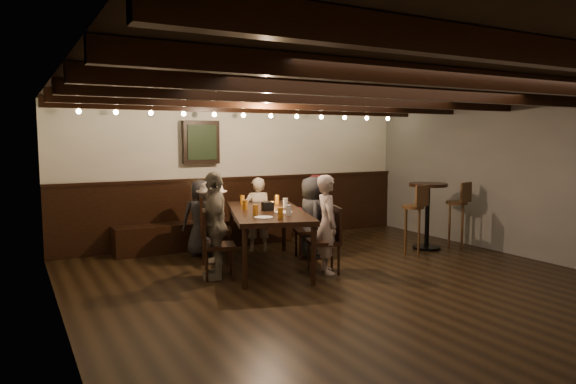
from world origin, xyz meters
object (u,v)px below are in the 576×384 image
chair_right_far (325,253)px  chair_left_far (218,257)px  chair_right_near (310,240)px  high_top_table (428,206)px  person_bench_right (314,213)px  person_left_near (212,222)px  person_left_far (215,225)px  person_right_near (312,217)px  bar_stool_right (456,223)px  bar_stool_left (413,229)px  chair_left_near (214,242)px  person_right_far (327,224)px  person_bench_left (201,218)px  dining_table (267,215)px  person_bench_centre (258,214)px

chair_right_far → chair_left_far: bearing=90.0°
chair_right_near → high_top_table: size_ratio=0.80×
person_bench_right → person_left_near: size_ratio=1.03×
person_left_far → person_right_near: (1.70, 0.39, -0.08)m
chair_right_near → bar_stool_right: (2.52, -0.54, 0.14)m
high_top_table → bar_stool_right: size_ratio=0.99×
bar_stool_left → person_left_near: bearing=149.2°
chair_left_far → chair_left_near: bearing=-179.9°
chair_right_near → person_right_near: size_ratio=0.70×
chair_right_near → high_top_table: (2.02, -0.39, 0.45)m
person_left_far → person_right_near: person_left_far is taller
bar_stool_left → person_right_near: bearing=147.6°
person_bench_right → person_right_far: person_right_far is taller
chair_left_far → person_left_near: bearing=-178.0°
person_bench_left → high_top_table: bearing=177.0°
dining_table → chair_right_far: (0.54, -0.65, -0.47)m
chair_left_far → bar_stool_right: size_ratio=0.81×
person_bench_centre → person_left_near: person_left_near is taller
chair_left_far → bar_stool_left: bearing=104.7°
person_bench_centre → bar_stool_right: 3.31m
person_bench_left → high_top_table: (3.42, -1.32, 0.12)m
person_left_near → bar_stool_right: size_ratio=1.09×
chair_right_near → person_bench_centre: 0.99m
dining_table → person_left_near: size_ratio=1.96×
person_left_near → chair_right_far: bearing=58.5°
dining_table → person_left_near: 0.89m
dining_table → person_left_far: size_ratio=1.69×
chair_right_far → person_right_far: bearing=-90.0°
person_bench_left → person_bench_right: bearing=-180.0°
chair_left_far → person_right_far: person_right_far is taller
person_left_near → chair_left_near: bearing=90.0°
dining_table → person_right_far: (0.57, -0.66, -0.08)m
chair_right_far → person_right_near: 0.96m
chair_left_near → chair_right_near: bearing=90.0°
chair_right_near → person_left_far: person_left_far is taller
chair_left_far → high_top_table: (3.67, 0.02, 0.44)m
person_left_far → person_right_far: size_ratio=1.05×
chair_right_near → bar_stool_left: (1.52, -0.59, 0.14)m
person_bench_centre → person_bench_right: (0.81, -0.42, 0.02)m
chair_right_far → person_left_near: (-1.12, 1.31, 0.33)m
person_left_far → bar_stool_left: bearing=104.6°
person_right_near → person_right_far: bearing=-180.0°
person_right_far → bar_stool_right: person_right_far is taller
person_bench_centre → high_top_table: size_ratio=1.10×
person_bench_centre → chair_left_near: bearing=39.8°
person_bench_centre → person_bench_right: bearing=170.5°
dining_table → bar_stool_right: (3.35, -0.34, -0.34)m
person_bench_left → bar_stool_right: 4.20m
person_right_far → high_top_table: person_right_far is taller
chair_right_far → person_bench_centre: person_bench_centre is taller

